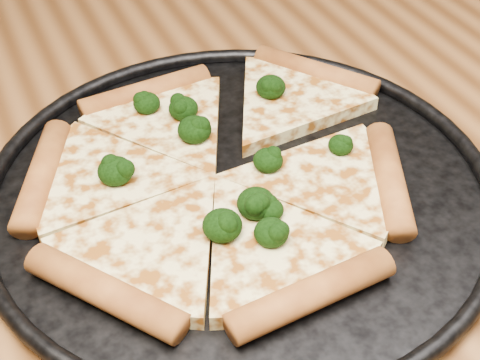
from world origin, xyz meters
name	(u,v)px	position (x,y,z in m)	size (l,w,h in m)	color
dining_table	(128,324)	(0.00, 0.00, 0.66)	(1.20, 0.90, 0.75)	brown
pizza_pan	(240,188)	(0.11, 0.01, 0.76)	(0.41, 0.41, 0.02)	black
pizza	(220,172)	(0.10, 0.03, 0.77)	(0.35, 0.32, 0.02)	#FFEA9C
broccoli_florets	(221,158)	(0.10, 0.03, 0.78)	(0.20, 0.21, 0.02)	black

